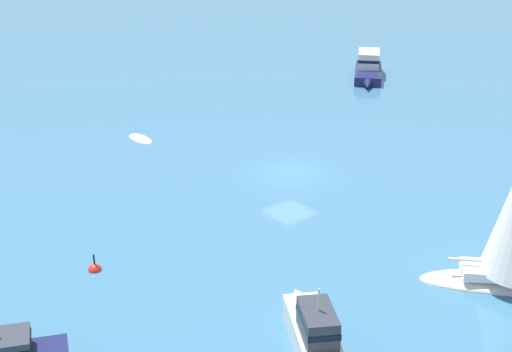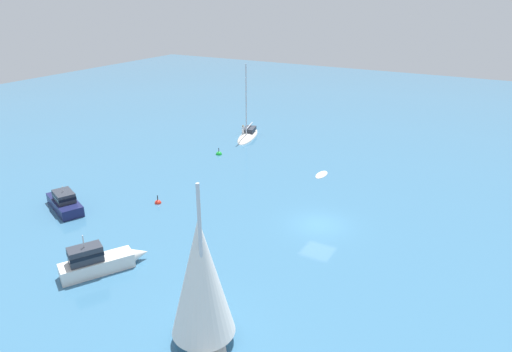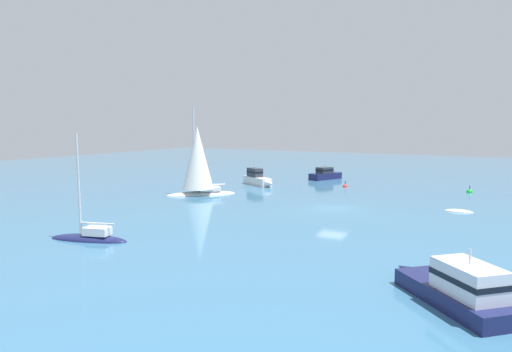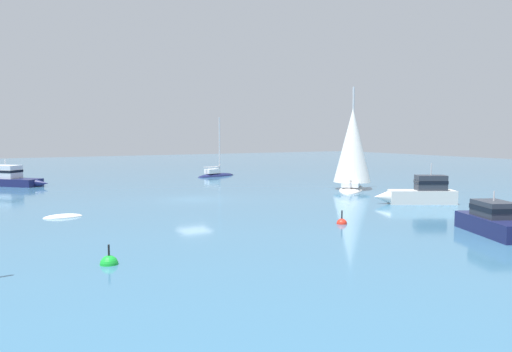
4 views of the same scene
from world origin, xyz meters
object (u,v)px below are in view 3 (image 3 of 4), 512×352
(powerboat, at_px, (457,288))
(motor_cruiser_1, at_px, (258,179))
(sloop, at_px, (90,238))
(mooring_buoy, at_px, (470,192))
(motor_cruiser, at_px, (326,174))
(channel_buoy, at_px, (345,187))
(tender, at_px, (459,212))
(sailboat, at_px, (198,163))

(powerboat, relative_size, motor_cruiser_1, 1.05)
(sloop, relative_size, mooring_buoy, 6.49)
(motor_cruiser, height_order, channel_buoy, motor_cruiser)
(powerboat, distance_m, motor_cruiser_1, 38.52)
(tender, xyz_separation_m, motor_cruiser, (-18.42, 16.65, 0.68))
(sailboat, distance_m, channel_buoy, 18.72)
(sloop, bearing_deg, motor_cruiser, -110.02)
(sailboat, bearing_deg, motor_cruiser_1, -146.39)
(sailboat, distance_m, motor_cruiser_1, 10.54)
(tender, bearing_deg, motor_cruiser_1, 164.09)
(sailboat, xyz_separation_m, powerboat, (27.41, -18.88, -2.69))
(powerboat, bearing_deg, sloop, 46.78)
(powerboat, bearing_deg, channel_buoy, -18.74)
(mooring_buoy, bearing_deg, motor_cruiser_1, -165.26)
(motor_cruiser, bearing_deg, tender, -108.56)
(sloop, xyz_separation_m, channel_buoy, (7.13, 32.79, -0.16))
(tender, xyz_separation_m, sailboat, (-25.85, -3.51, 3.50))
(sailboat, relative_size, motor_cruiser_1, 1.71)
(sailboat, distance_m, powerboat, 33.39)
(tender, height_order, sloop, sloop)
(powerboat, distance_m, channel_buoy, 35.98)
(tender, bearing_deg, motor_cruiser, 137.17)
(motor_cruiser_1, xyz_separation_m, mooring_buoy, (24.07, 6.33, -0.81))
(powerboat, bearing_deg, sailboat, 11.75)
(sailboat, relative_size, motor_cruiser, 1.61)
(motor_cruiser, xyz_separation_m, mooring_buoy, (18.56, -3.82, -0.67))
(sailboat, bearing_deg, mooring_buoy, 166.65)
(motor_cruiser, relative_size, motor_cruiser_1, 1.06)
(channel_buoy, bearing_deg, powerboat, -65.05)
(sailboat, bearing_deg, powerboat, 99.94)
(tender, height_order, motor_cruiser, motor_cruiser)
(motor_cruiser_1, bearing_deg, sloop, -54.14)
(sloop, bearing_deg, sailboat, -91.63)
(tender, relative_size, sailboat, 0.24)
(sloop, xyz_separation_m, powerboat, (22.30, 0.18, 0.64))
(powerboat, relative_size, mooring_buoy, 5.26)
(tender, height_order, mooring_buoy, mooring_buoy)
(sloop, xyz_separation_m, mooring_buoy, (20.89, 35.40, -0.16))
(sloop, bearing_deg, motor_cruiser_1, -100.38)
(motor_cruiser, xyz_separation_m, powerboat, (19.97, -39.04, 0.13))
(motor_cruiser, bearing_deg, sailboat, -176.68)
(tender, distance_m, mooring_buoy, 12.83)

